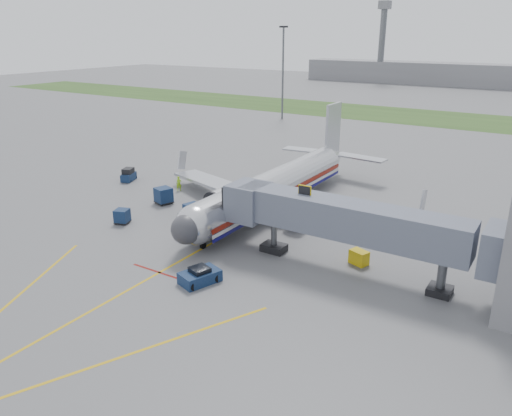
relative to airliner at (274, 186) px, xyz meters
The scene contains 16 objects.
ground 15.48m from the airliner, 90.01° to the right, with size 400.00×400.00×0.00m, color #565659.
grass_strip 74.80m from the airliner, 90.00° to the left, with size 300.00×25.00×0.01m, color #2D4C1E.
apron_markings 22.80m from the airliner, 90.01° to the right, with size 21.52×50.00×0.01m.
airliner is the anchor object (origin of this frame).
jet_bridge 16.54m from the airliner, 38.56° to the right, with size 25.30×4.00×6.90m.
light_mast_left 62.96m from the airliner, 118.72° to the left, with size 2.00×0.44×20.40m.
distant_terminal 155.08m from the airliner, 93.70° to the left, with size 120.00×14.00×8.00m, color slate.
control_tower 155.70m from the airliner, 104.96° to the left, with size 4.00×4.00×30.00m.
pushback_tug 19.28m from the airliner, 77.97° to the right, with size 2.88×3.65×1.33m.
baggage_tug 22.63m from the airliner, behind, with size 2.12×2.81×1.76m.
baggage_cart_a 13.27m from the airliner, 155.17° to the right, with size 2.26×2.26×1.93m.
baggage_cart_b 17.11m from the airliner, 131.59° to the right, with size 1.83×1.83×1.54m.
baggage_cart_c 9.81m from the airliner, 125.65° to the right, with size 2.02×2.02×1.77m.
belt_loader 11.68m from the airliner, 102.51° to the right, with size 2.63×4.34×2.06m.
ground_power_cart 16.26m from the airliner, 32.07° to the right, with size 1.83×1.52×1.26m.
ramp_worker 13.86m from the airliner, behind, with size 0.68×0.45×1.88m, color #8AC917.
Camera 1 is at (27.34, -31.75, 19.41)m, focal length 35.00 mm.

